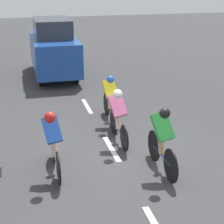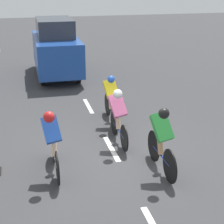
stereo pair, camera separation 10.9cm
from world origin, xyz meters
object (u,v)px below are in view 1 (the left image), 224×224
(cyclist_blue, at_px, (53,140))
(cyclist_yellow, at_px, (110,98))
(support_car, at_px, (54,48))
(cyclist_green, at_px, (162,137))
(cyclist_pink, at_px, (118,114))

(cyclist_blue, distance_m, cyclist_yellow, 3.17)
(support_car, bearing_deg, cyclist_green, 98.69)
(cyclist_pink, bearing_deg, cyclist_yellow, -96.61)
(support_car, bearing_deg, cyclist_pink, 96.52)
(cyclist_blue, bearing_deg, cyclist_pink, -145.81)
(support_car, bearing_deg, cyclist_blue, 83.84)
(cyclist_pink, distance_m, cyclist_blue, 2.03)
(cyclist_yellow, relative_size, support_car, 0.41)
(cyclist_pink, relative_size, cyclist_green, 0.99)
(cyclist_green, distance_m, support_car, 8.74)
(cyclist_green, xyz_separation_m, cyclist_blue, (2.20, -0.47, -0.02))
(cyclist_green, distance_m, cyclist_blue, 2.25)
(cyclist_green, height_order, cyclist_blue, cyclist_green)
(cyclist_pink, height_order, cyclist_yellow, cyclist_pink)
(cyclist_yellow, bearing_deg, cyclist_blue, 54.31)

